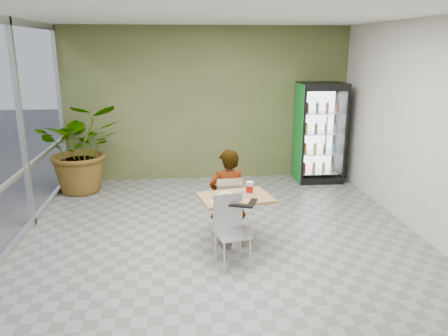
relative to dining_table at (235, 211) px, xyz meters
The scene contains 12 objects.
ground 0.56m from the dining_table, 156.74° to the right, with size 7.00×7.00×0.00m, color gray.
room_envelope 1.08m from the dining_table, 156.74° to the right, with size 6.00×7.00×3.20m, color silver, non-canonical shape.
dining_table is the anchor object (origin of this frame).
chair_far 0.52m from the dining_table, 94.10° to the left, with size 0.42×0.43×0.89m.
chair_near 0.50m from the dining_table, 105.35° to the right, with size 0.49×0.49×0.92m.
seated_woman 0.56m from the dining_table, 94.50° to the left, with size 0.59×0.38×1.60m, color black.
pizza_plate 0.26m from the dining_table, 148.57° to the left, with size 0.34×0.25×0.03m.
soda_cup 0.37m from the dining_table, 17.86° to the left, with size 0.10×0.10×0.18m.
napkin_stack 0.44m from the dining_table, 141.67° to the right, with size 0.13×0.13×0.02m, color silver.
cafeteria_tray 0.35m from the dining_table, 91.49° to the right, with size 0.47×0.35×0.03m, color black.
beverage_fridge 3.74m from the dining_table, 54.00° to the left, with size 0.97×0.75×2.07m.
potted_plant 3.87m from the dining_table, 133.71° to the left, with size 1.58×1.37×1.76m, color #2B6C2F.
Camera 1 is at (-0.62, -5.69, 2.79)m, focal length 35.00 mm.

